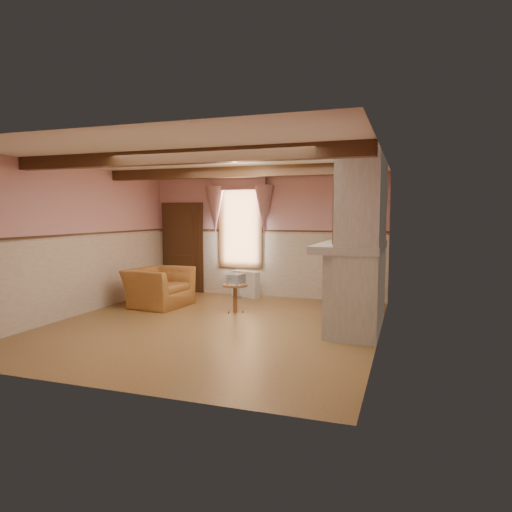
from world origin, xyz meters
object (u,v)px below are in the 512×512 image
(radiator, at_px, (246,284))
(bowl, at_px, (352,240))
(armchair, at_px, (159,287))
(side_table, at_px, (235,298))
(oil_lamp, at_px, (354,234))
(mantel_clock, at_px, (357,235))

(radiator, relative_size, bowl, 2.13)
(armchair, bearing_deg, side_table, -86.19)
(side_table, distance_m, oil_lamp, 2.60)
(side_table, xyz_separation_m, bowl, (2.26, -0.35, 1.19))
(bowl, xyz_separation_m, oil_lamp, (0.00, 0.17, 0.10))
(armchair, distance_m, oil_lamp, 4.15)
(armchair, bearing_deg, radiator, -35.18)
(bowl, bearing_deg, radiator, 143.24)
(side_table, height_order, radiator, radiator)
(radiator, height_order, oil_lamp, oil_lamp)
(side_table, distance_m, mantel_clock, 2.60)
(armchair, xyz_separation_m, radiator, (1.35, 1.54, -0.09))
(armchair, relative_size, side_table, 2.20)
(side_table, relative_size, oil_lamp, 1.96)
(radiator, bearing_deg, mantel_clock, -5.55)
(armchair, xyz_separation_m, oil_lamp, (3.97, -0.25, 1.17))
(bowl, distance_m, oil_lamp, 0.19)
(armchair, height_order, side_table, armchair)
(armchair, height_order, oil_lamp, oil_lamp)
(armchair, relative_size, oil_lamp, 4.32)
(radiator, distance_m, bowl, 3.47)
(armchair, bearing_deg, oil_lamp, -87.57)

